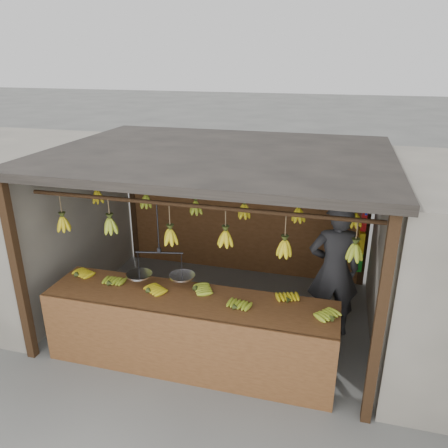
% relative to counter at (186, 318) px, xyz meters
% --- Properties ---
extents(ground, '(80.00, 80.00, 0.00)m').
position_rel_counter_xyz_m(ground, '(0.04, 1.23, -0.71)').
color(ground, '#5B5B57').
extents(stall, '(4.30, 3.30, 2.40)m').
position_rel_counter_xyz_m(stall, '(0.04, 1.55, 1.27)').
color(stall, black).
rests_on(stall, ground).
extents(counter, '(3.49, 0.78, 0.96)m').
position_rel_counter_xyz_m(counter, '(0.00, 0.00, 0.00)').
color(counter, brown).
rests_on(counter, ground).
extents(hanging_bananas, '(3.65, 2.19, 0.39)m').
position_rel_counter_xyz_m(hanging_bananas, '(0.05, 1.22, 0.93)').
color(hanging_bananas, gold).
rests_on(hanging_bananas, ground).
extents(balance_scale, '(0.80, 0.40, 0.92)m').
position_rel_counter_xyz_m(balance_scale, '(-0.39, 0.23, 0.43)').
color(balance_scale, black).
rests_on(balance_scale, ground).
extents(vendor, '(0.75, 0.58, 1.85)m').
position_rel_counter_xyz_m(vendor, '(1.60, 1.23, 0.22)').
color(vendor, '#262628').
rests_on(vendor, ground).
extents(bag_bundles, '(0.08, 0.26, 1.29)m').
position_rel_counter_xyz_m(bag_bundles, '(1.98, 2.58, 0.29)').
color(bag_bundles, '#1426BF').
rests_on(bag_bundles, ground).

